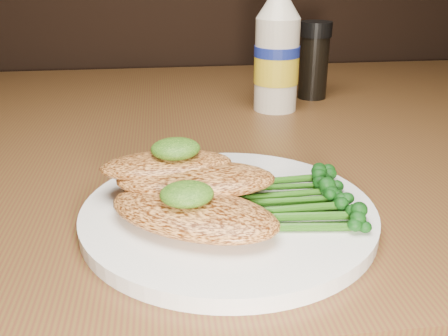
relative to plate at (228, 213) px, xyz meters
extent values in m
cylinder|color=white|center=(0.00, 0.00, 0.00)|extent=(0.25, 0.25, 0.01)
ellipsoid|color=#DC8F46|center=(-0.03, -0.03, 0.02)|extent=(0.16, 0.14, 0.02)
ellipsoid|color=#DC8F46|center=(-0.03, 0.02, 0.03)|extent=(0.14, 0.08, 0.02)
ellipsoid|color=#DC8F46|center=(-0.05, 0.04, 0.03)|extent=(0.12, 0.07, 0.02)
ellipsoid|color=#0C3407|center=(-0.04, -0.03, 0.03)|extent=(0.05, 0.04, 0.02)
ellipsoid|color=#0C3407|center=(-0.04, 0.04, 0.05)|extent=(0.05, 0.05, 0.02)
camera|label=1|loc=(-0.05, -0.37, 0.20)|focal=39.70mm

